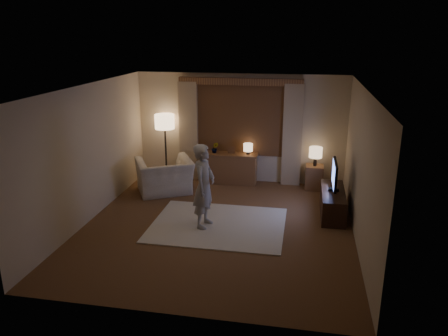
% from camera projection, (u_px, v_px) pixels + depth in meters
% --- Properties ---
extents(room, '(5.04, 5.54, 2.64)m').
position_uv_depth(room, '(223.00, 151.00, 8.33)').
color(room, brown).
rests_on(room, ground).
extents(rug, '(2.50, 2.00, 0.02)m').
position_uv_depth(rug, '(218.00, 225.00, 8.30)').
color(rug, beige).
rests_on(rug, floor).
extents(sideboard, '(1.20, 0.40, 0.70)m').
position_uv_depth(sideboard, '(231.00, 169.00, 10.53)').
color(sideboard, brown).
rests_on(sideboard, floor).
extents(picture_frame, '(0.16, 0.02, 0.20)m').
position_uv_depth(picture_frame, '(231.00, 151.00, 10.39)').
color(picture_frame, brown).
rests_on(picture_frame, sideboard).
extents(plant, '(0.17, 0.13, 0.30)m').
position_uv_depth(plant, '(215.00, 148.00, 10.45)').
color(plant, '#999999').
rests_on(plant, sideboard).
extents(table_lamp_sideboard, '(0.22, 0.22, 0.30)m').
position_uv_depth(table_lamp_sideboard, '(248.00, 148.00, 10.29)').
color(table_lamp_sideboard, black).
rests_on(table_lamp_sideboard, sideboard).
extents(floor_lamp, '(0.47, 0.47, 1.63)m').
position_uv_depth(floor_lamp, '(165.00, 125.00, 10.51)').
color(floor_lamp, black).
rests_on(floor_lamp, floor).
extents(armchair, '(1.55, 1.49, 0.78)m').
position_uv_depth(armchair, '(165.00, 176.00, 9.89)').
color(armchair, beige).
rests_on(armchair, floor).
extents(side_table, '(0.40, 0.40, 0.56)m').
position_uv_depth(side_table, '(314.00, 177.00, 10.15)').
color(side_table, brown).
rests_on(side_table, floor).
extents(table_lamp_side, '(0.30, 0.30, 0.44)m').
position_uv_depth(table_lamp_side, '(316.00, 153.00, 9.98)').
color(table_lamp_side, black).
rests_on(table_lamp_side, side_table).
extents(tv_stand, '(0.45, 1.40, 0.50)m').
position_uv_depth(tv_stand, '(333.00, 203.00, 8.73)').
color(tv_stand, black).
rests_on(tv_stand, floor).
extents(tv, '(0.20, 0.84, 0.60)m').
position_uv_depth(tv, '(335.00, 175.00, 8.55)').
color(tv, black).
rests_on(tv, tv_stand).
extents(person, '(0.46, 0.63, 1.58)m').
position_uv_depth(person, '(204.00, 186.00, 8.01)').
color(person, '#A49E97').
rests_on(person, rug).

